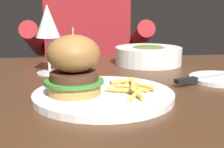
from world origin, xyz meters
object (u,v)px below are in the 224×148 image
Objects in this scene: bread_plate at (221,79)px; soup_bowl at (148,55)px; wine_glass at (48,24)px; diner_person at (88,84)px; main_plate at (104,95)px; burger_sandwich at (74,65)px; table_knife at (206,78)px.

soup_bowl is at bearing 119.51° from bread_plate.
wine_glass is 0.65m from diner_person.
burger_sandwich is at bearing -172.78° from main_plate.
main_plate reaches higher than bread_plate.
main_plate is 0.82m from diner_person.
soup_bowl is (-0.13, 0.24, 0.02)m from bread_plate.
soup_bowl reaches higher than table_knife.
wine_glass is at bearing 118.27° from main_plate.
wine_glass reaches higher than bread_plate.
table_knife is (0.39, -0.14, -0.12)m from wine_glass.
wine_glass reaches higher than burger_sandwich.
main_plate is at bearing -157.96° from table_knife.
table_knife is at bearing -68.45° from diner_person.
main_plate is 1.52× the size of wine_glass.
main_plate is 0.33m from bread_plate.
table_knife is at bearing 22.04° from main_plate.
bread_plate is 0.73× the size of soup_bowl.
bread_plate is at bearing -15.69° from wine_glass.
wine_glass is 1.21× the size of bread_plate.
table_knife is 0.27m from soup_bowl.
table_knife is at bearing -155.62° from bread_plate.
soup_bowl reaches higher than bread_plate.
diner_person reaches higher than main_plate.
main_plate is at bearing -61.73° from wine_glass.
diner_person is (-0.32, 0.68, -0.18)m from bread_plate.
burger_sandwich is at bearing -121.37° from soup_bowl.
soup_bowl is at bearing 65.21° from main_plate.
soup_bowl is at bearing -66.83° from diner_person.
table_knife is (0.26, 0.10, 0.01)m from main_plate.
burger_sandwich is 0.34m from table_knife.
main_plate is 2.19× the size of burger_sandwich.
burger_sandwich is at bearing -73.65° from wine_glass.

